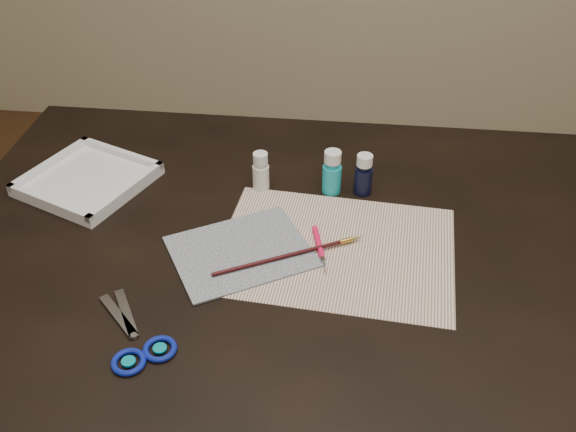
# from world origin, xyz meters

# --- Properties ---
(table) EXTENTS (1.30, 0.90, 0.75)m
(table) POSITION_xyz_m (0.00, 0.00, 0.38)
(table) COLOR black
(table) RESTS_ON ground
(paper) EXTENTS (0.44, 0.35, 0.00)m
(paper) POSITION_xyz_m (0.09, -0.02, 0.75)
(paper) COLOR white
(paper) RESTS_ON table
(canvas) EXTENTS (0.30, 0.28, 0.00)m
(canvas) POSITION_xyz_m (-0.08, -0.05, 0.75)
(canvas) COLOR #111D38
(canvas) RESTS_ON paper
(paint_bottle_white) EXTENTS (0.04, 0.04, 0.08)m
(paint_bottle_white) POSITION_xyz_m (-0.07, 0.15, 0.79)
(paint_bottle_white) COLOR silver
(paint_bottle_white) RESTS_ON table
(paint_bottle_cyan) EXTENTS (0.04, 0.04, 0.09)m
(paint_bottle_cyan) POSITION_xyz_m (0.07, 0.16, 0.80)
(paint_bottle_cyan) COLOR #1AA6B6
(paint_bottle_cyan) RESTS_ON table
(paint_bottle_navy) EXTENTS (0.04, 0.04, 0.09)m
(paint_bottle_navy) POSITION_xyz_m (0.13, 0.16, 0.79)
(paint_bottle_navy) COLOR black
(paint_bottle_navy) RESTS_ON table
(paintbrush) EXTENTS (0.26, 0.14, 0.01)m
(paintbrush) POSITION_xyz_m (0.01, -0.06, 0.76)
(paintbrush) COLOR black
(paintbrush) RESTS_ON canvas
(craft_knife) EXTENTS (0.04, 0.13, 0.01)m
(craft_knife) POSITION_xyz_m (0.06, -0.04, 0.76)
(craft_knife) COLOR #FF1452
(craft_knife) RESTS_ON paper
(scissors) EXTENTS (0.21, 0.21, 0.01)m
(scissors) POSITION_xyz_m (-0.22, -0.26, 0.76)
(scissors) COLOR silver
(scissors) RESTS_ON table
(palette_tray) EXTENTS (0.29, 0.29, 0.03)m
(palette_tray) POSITION_xyz_m (-0.43, 0.13, 0.76)
(palette_tray) COLOR white
(palette_tray) RESTS_ON table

